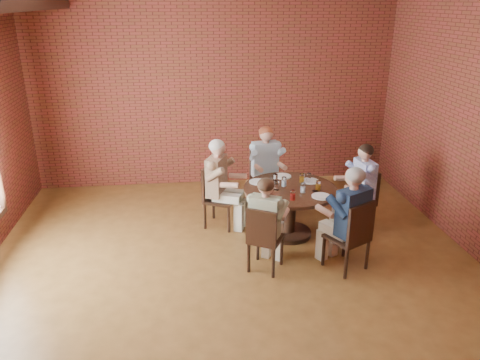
{
  "coord_description": "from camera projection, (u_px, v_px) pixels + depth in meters",
  "views": [
    {
      "loc": [
        -0.57,
        -4.92,
        3.27
      ],
      "look_at": [
        0.15,
        1.0,
        0.97
      ],
      "focal_mm": 35.0,
      "sensor_mm": 36.0,
      "label": 1
    }
  ],
  "objects": [
    {
      "name": "floor",
      "position": [
        237.0,
        282.0,
        5.8
      ],
      "size": [
        7.0,
        7.0,
        0.0
      ],
      "primitive_type": "plane",
      "color": "brown",
      "rests_on": "ground"
    },
    {
      "name": "glass_d",
      "position": [
        284.0,
        182.0,
        6.73
      ],
      "size": [
        0.07,
        0.07,
        0.14
      ],
      "primitive_type": "cylinder",
      "color": "white",
      "rests_on": "dining_table"
    },
    {
      "name": "diner_e",
      "position": [
        348.0,
        219.0,
        5.88
      ],
      "size": [
        0.82,
        0.87,
        1.39
      ],
      "primitive_type": null,
      "rotation": [
        0.0,
        0.0,
        3.64
      ],
      "color": "#192A46",
      "rests_on": "floor"
    },
    {
      "name": "chair_e",
      "position": [
        353.0,
        234.0,
        5.87
      ],
      "size": [
        0.61,
        0.61,
        0.97
      ],
      "rotation": [
        0.0,
        0.0,
        3.64
      ],
      "color": "black",
      "rests_on": "floor"
    },
    {
      "name": "chair_c",
      "position": [
        215.0,
        194.0,
        7.1
      ],
      "size": [
        0.59,
        0.59,
        0.96
      ],
      "rotation": [
        0.0,
        0.0,
        1.15
      ],
      "color": "black",
      "rests_on": "floor"
    },
    {
      "name": "diner_a",
      "position": [
        360.0,
        187.0,
        6.97
      ],
      "size": [
        0.69,
        0.58,
        1.31
      ],
      "primitive_type": null,
      "rotation": [
        0.0,
        0.0,
        -1.46
      ],
      "color": "#445AB3",
      "rests_on": "floor"
    },
    {
      "name": "glass_b",
      "position": [
        302.0,
        178.0,
        6.88
      ],
      "size": [
        0.07,
        0.07,
        0.14
      ],
      "primitive_type": "cylinder",
      "color": "white",
      "rests_on": "dining_table"
    },
    {
      "name": "plate_d",
      "position": [
        321.0,
        196.0,
        6.4
      ],
      "size": [
        0.26,
        0.26,
        0.01
      ],
      "primitive_type": "cylinder",
      "color": "white",
      "rests_on": "dining_table"
    },
    {
      "name": "dining_table",
      "position": [
        290.0,
        202.0,
        6.78
      ],
      "size": [
        1.34,
        1.34,
        0.75
      ],
      "color": "black",
      "rests_on": "floor"
    },
    {
      "name": "glass_f",
      "position": [
        293.0,
        195.0,
        6.27
      ],
      "size": [
        0.07,
        0.07,
        0.14
      ],
      "primitive_type": "cylinder",
      "color": "white",
      "rests_on": "dining_table"
    },
    {
      "name": "smartphone",
      "position": [
        316.0,
        192.0,
        6.54
      ],
      "size": [
        0.09,
        0.15,
        0.01
      ],
      "primitive_type": "cube",
      "rotation": [
        0.0,
        0.0,
        0.08
      ],
      "color": "black",
      "rests_on": "dining_table"
    },
    {
      "name": "plate_c",
      "position": [
        258.0,
        182.0,
        6.9
      ],
      "size": [
        0.26,
        0.26,
        0.01
      ],
      "primitive_type": "cylinder",
      "color": "white",
      "rests_on": "dining_table"
    },
    {
      "name": "diner_d",
      "position": [
        266.0,
        225.0,
        5.87
      ],
      "size": [
        0.72,
        0.76,
        1.26
      ],
      "primitive_type": null,
      "rotation": [
        0.0,
        0.0,
        2.62
      ],
      "color": "#9E947C",
      "rests_on": "floor"
    },
    {
      "name": "diner_b",
      "position": [
        266.0,
        168.0,
        7.7
      ],
      "size": [
        0.64,
        0.75,
        1.37
      ],
      "primitive_type": null,
      "rotation": [
        0.0,
        0.0,
        0.15
      ],
      "color": "#9EB9C9",
      "rests_on": "floor"
    },
    {
      "name": "glass_a",
      "position": [
        309.0,
        178.0,
        6.88
      ],
      "size": [
        0.07,
        0.07,
        0.14
      ],
      "primitive_type": "cylinder",
      "color": "white",
      "rests_on": "dining_table"
    },
    {
      "name": "diner_c",
      "position": [
        220.0,
        184.0,
        7.02
      ],
      "size": [
        0.84,
        0.78,
        1.37
      ],
      "primitive_type": null,
      "rotation": [
        0.0,
        0.0,
        1.15
      ],
      "color": "brown",
      "rests_on": "floor"
    },
    {
      "name": "glass_h",
      "position": [
        318.0,
        185.0,
        6.6
      ],
      "size": [
        0.07,
        0.07,
        0.14
      ],
      "primitive_type": "cylinder",
      "color": "white",
      "rests_on": "dining_table"
    },
    {
      "name": "chair_d",
      "position": [
        264.0,
        237.0,
        5.86
      ],
      "size": [
        0.54,
        0.54,
        0.9
      ],
      "rotation": [
        0.0,
        0.0,
        2.62
      ],
      "color": "black",
      "rests_on": "floor"
    },
    {
      "name": "chair_a",
      "position": [
        364.0,
        196.0,
        7.05
      ],
      "size": [
        0.46,
        0.46,
        0.93
      ],
      "rotation": [
        0.0,
        0.0,
        -1.46
      ],
      "color": "black",
      "rests_on": "floor"
    },
    {
      "name": "glass_c",
      "position": [
        275.0,
        179.0,
        6.85
      ],
      "size": [
        0.07,
        0.07,
        0.14
      ],
      "primitive_type": "cylinder",
      "color": "white",
      "rests_on": "dining_table"
    },
    {
      "name": "chair_b",
      "position": [
        264.0,
        175.0,
        7.84
      ],
      "size": [
        0.5,
        0.5,
        0.96
      ],
      "rotation": [
        0.0,
        0.0,
        0.15
      ],
      "color": "black",
      "rests_on": "floor"
    },
    {
      "name": "glass_e",
      "position": [
        276.0,
        185.0,
        6.6
      ],
      "size": [
        0.07,
        0.07,
        0.14
      ],
      "primitive_type": "cylinder",
      "color": "white",
      "rests_on": "dining_table"
    },
    {
      "name": "glass_g",
      "position": [
        303.0,
        188.0,
        6.52
      ],
      "size": [
        0.07,
        0.07,
        0.14
      ],
      "primitive_type": "cylinder",
      "color": "white",
      "rests_on": "dining_table"
    },
    {
      "name": "plate_a",
      "position": [
        310.0,
        181.0,
        6.94
      ],
      "size": [
        0.26,
        0.26,
        0.01
      ],
      "primitive_type": "cylinder",
      "color": "white",
      "rests_on": "dining_table"
    },
    {
      "name": "plate_b",
      "position": [
        283.0,
        176.0,
        7.12
      ],
      "size": [
        0.26,
        0.26,
        0.01
      ],
      "primitive_type": "cylinder",
      "color": "white",
      "rests_on": "dining_table"
    },
    {
      "name": "wall_back",
      "position": [
        215.0,
        93.0,
        8.42
      ],
      "size": [
        7.0,
        0.0,
        7.0
      ],
      "primitive_type": "plane",
      "rotation": [
        1.57,
        0.0,
        0.0
      ],
      "color": "maroon",
      "rests_on": "ground"
    }
  ]
}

